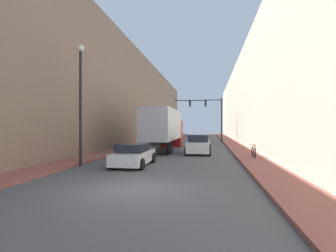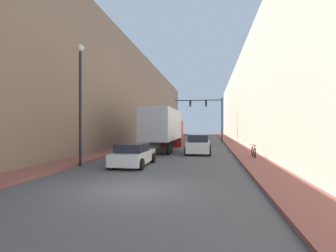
{
  "view_description": "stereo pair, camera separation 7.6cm",
  "coord_description": "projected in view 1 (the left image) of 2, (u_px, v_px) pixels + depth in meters",
  "views": [
    {
      "loc": [
        2.9,
        -9.54,
        2.38
      ],
      "look_at": [
        -0.48,
        11.73,
        2.4
      ],
      "focal_mm": 28.0,
      "sensor_mm": 36.0,
      "label": 1
    },
    {
      "loc": [
        2.97,
        -9.53,
        2.38
      ],
      "look_at": [
        -0.48,
        11.73,
        2.4
      ],
      "focal_mm": 28.0,
      "sensor_mm": 36.0,
      "label": 2
    }
  ],
  "objects": [
    {
      "name": "ground_plane",
      "position": [
        132.0,
        189.0,
        9.87
      ],
      "size": [
        200.0,
        200.0,
        0.0
      ],
      "primitive_type": "plane",
      "color": "#4C4C4F"
    },
    {
      "name": "sidewalk_right",
      "position": [
        230.0,
        142.0,
        38.58
      ],
      "size": [
        2.02,
        80.0,
        0.15
      ],
      "color": "brown",
      "rests_on": "ground"
    },
    {
      "name": "sidewalk_left",
      "position": [
        152.0,
        141.0,
        40.42
      ],
      "size": [
        2.02,
        80.0,
        0.15
      ],
      "color": "brown",
      "rests_on": "ground"
    },
    {
      "name": "building_right",
      "position": [
        258.0,
        101.0,
        37.96
      ],
      "size": [
        6.0,
        80.0,
        11.98
      ],
      "color": "beige",
      "rests_on": "ground"
    },
    {
      "name": "building_left",
      "position": [
        127.0,
        100.0,
        41.06
      ],
      "size": [
        6.0,
        80.0,
        13.13
      ],
      "color": "#846B56",
      "rests_on": "ground"
    },
    {
      "name": "semi_truck",
      "position": [
        165.0,
        128.0,
        26.55
      ],
      "size": [
        2.53,
        11.87,
        3.99
      ],
      "color": "#B2B7C1",
      "rests_on": "ground"
    },
    {
      "name": "sedan_car",
      "position": [
        134.0,
        155.0,
        15.83
      ],
      "size": [
        2.02,
        4.28,
        1.36
      ],
      "color": "silver",
      "rests_on": "ground"
    },
    {
      "name": "suv_car",
      "position": [
        199.0,
        145.0,
        22.69
      ],
      "size": [
        2.12,
        4.47,
        1.67
      ],
      "color": "silver",
      "rests_on": "ground"
    },
    {
      "name": "traffic_signal_gantry",
      "position": [
        210.0,
        111.0,
        39.91
      ],
      "size": [
        7.3,
        0.35,
        6.67
      ],
      "color": "black",
      "rests_on": "ground"
    },
    {
      "name": "street_lamp",
      "position": [
        81.0,
        89.0,
        15.61
      ],
      "size": [
        0.44,
        0.44,
        7.27
      ],
      "color": "black",
      "rests_on": "ground"
    },
    {
      "name": "parked_bicycle",
      "position": [
        254.0,
        152.0,
        19.01
      ],
      "size": [
        0.44,
        1.82,
        0.86
      ],
      "color": "black",
      "rests_on": "sidewalk_right"
    }
  ]
}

